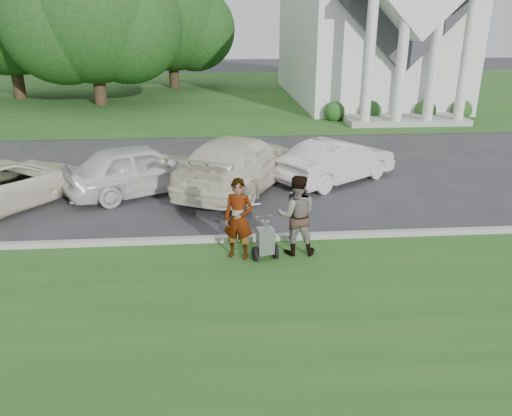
{
  "coord_description": "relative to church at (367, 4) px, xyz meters",
  "views": [
    {
      "loc": [
        -0.72,
        -10.48,
        5.04
      ],
      "look_at": [
        0.1,
        0.0,
        1.06
      ],
      "focal_mm": 35.0,
      "sensor_mm": 36.0,
      "label": 1
    }
  ],
  "objects": [
    {
      "name": "ground",
      "position": [
        -9.0,
        -23.11,
        -5.94
      ],
      "size": [
        120.0,
        120.0,
        0.0
      ],
      "primitive_type": "plane",
      "color": "#333335",
      "rests_on": "ground"
    },
    {
      "name": "person_left",
      "position": [
        -9.32,
        -23.43,
        -5.02
      ],
      "size": [
        0.78,
        0.63,
        1.84
      ],
      "primitive_type": "imported",
      "rotation": [
        0.0,
        0.0,
        -0.33
      ],
      "color": "#999999",
      "rests_on": "ground"
    },
    {
      "name": "striping_cart",
      "position": [
        -8.74,
        -23.56,
        -5.51
      ],
      "size": [
        0.66,
        1.15,
        1.01
      ],
      "rotation": [
        0.0,
        0.0,
        0.21
      ],
      "color": "black",
      "rests_on": "ground"
    },
    {
      "name": "tree_left",
      "position": [
        -17.01,
        -1.13,
        -0.83
      ],
      "size": [
        10.63,
        8.4,
        9.71
      ],
      "color": "#332316",
      "rests_on": "ground"
    },
    {
      "name": "church_lawn",
      "position": [
        -9.0,
        3.89,
        -5.93
      ],
      "size": [
        80.0,
        30.0,
        0.01
      ],
      "primitive_type": "cube",
      "color": "#24571D",
      "rests_on": "ground"
    },
    {
      "name": "parking_meter_near",
      "position": [
        -8.09,
        -23.0,
        -5.08
      ],
      "size": [
        0.1,
        0.09,
        1.37
      ],
      "color": "#919399",
      "rests_on": "ground"
    },
    {
      "name": "car_a",
      "position": [
        -15.73,
        -19.57,
        -5.26
      ],
      "size": [
        4.68,
        5.27,
        1.36
      ],
      "primitive_type": "imported",
      "rotation": [
        0.0,
        0.0,
        2.52
      ],
      "color": "white",
      "rests_on": "ground"
    },
    {
      "name": "car_c",
      "position": [
        -9.09,
        -18.48,
        -5.1
      ],
      "size": [
        4.67,
        6.19,
        1.67
      ],
      "primitive_type": "imported",
      "rotation": [
        0.0,
        0.0,
        2.68
      ],
      "color": "#ECE6C8",
      "rests_on": "ground"
    },
    {
      "name": "tree_back",
      "position": [
        -13.01,
        6.87,
        -1.21
      ],
      "size": [
        9.61,
        7.6,
        8.89
      ],
      "color": "#332316",
      "rests_on": "ground"
    },
    {
      "name": "person_right",
      "position": [
        -8.02,
        -23.31,
        -5.01
      ],
      "size": [
        0.94,
        0.75,
        1.86
      ],
      "primitive_type": "imported",
      "rotation": [
        0.0,
        0.0,
        3.09
      ],
      "color": "#999999",
      "rests_on": "ground"
    },
    {
      "name": "curb",
      "position": [
        -9.0,
        -22.56,
        -5.86
      ],
      "size": [
        80.0,
        0.18,
        0.15
      ],
      "primitive_type": "cube",
      "color": "#9E9E93",
      "rests_on": "ground"
    },
    {
      "name": "car_d",
      "position": [
        -5.82,
        -18.02,
        -5.24
      ],
      "size": [
        4.35,
        3.64,
        1.4
      ],
      "primitive_type": "imported",
      "rotation": [
        0.0,
        0.0,
        2.18
      ],
      "color": "silver",
      "rests_on": "ground"
    },
    {
      "name": "car_b",
      "position": [
        -12.09,
        -18.72,
        -5.16
      ],
      "size": [
        4.89,
        3.74,
        1.55
      ],
      "primitive_type": "imported",
      "rotation": [
        0.0,
        0.0,
        2.05
      ],
      "color": "silver",
      "rests_on": "ground"
    },
    {
      "name": "church",
      "position": [
        0.0,
        0.0,
        0.0
      ],
      "size": [
        9.19,
        19.0,
        24.1
      ],
      "color": "white",
      "rests_on": "ground"
    },
    {
      "name": "tree_far",
      "position": [
        -23.01,
        1.87,
        -0.25
      ],
      "size": [
        11.64,
        9.2,
        10.73
      ],
      "color": "#332316",
      "rests_on": "ground"
    },
    {
      "name": "grass_strip",
      "position": [
        -9.0,
        -26.11,
        -5.93
      ],
      "size": [
        80.0,
        7.0,
        0.01
      ],
      "primitive_type": "cube",
      "color": "#24571D",
      "rests_on": "ground"
    }
  ]
}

